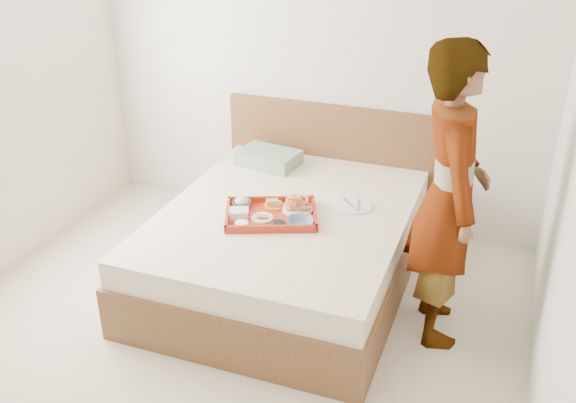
{
  "coord_description": "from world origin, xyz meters",
  "views": [
    {
      "loc": [
        1.46,
        -2.51,
        2.48
      ],
      "look_at": [
        0.19,
        0.9,
        0.65
      ],
      "focal_mm": 40.27,
      "sensor_mm": 36.0,
      "label": 1
    }
  ],
  "objects_px": {
    "bed": "(286,245)",
    "person": "(449,197)",
    "dinner_plate": "(354,206)",
    "tray": "(271,214)"
  },
  "relations": [
    {
      "from": "bed",
      "to": "person",
      "type": "height_order",
      "value": "person"
    },
    {
      "from": "bed",
      "to": "person",
      "type": "relative_size",
      "value": 1.13
    },
    {
      "from": "bed",
      "to": "dinner_plate",
      "type": "height_order",
      "value": "dinner_plate"
    },
    {
      "from": "dinner_plate",
      "to": "person",
      "type": "xyz_separation_m",
      "value": [
        0.63,
        -0.38,
        0.35
      ]
    },
    {
      "from": "bed",
      "to": "tray",
      "type": "xyz_separation_m",
      "value": [
        -0.05,
        -0.13,
        0.29
      ]
    },
    {
      "from": "tray",
      "to": "person",
      "type": "bearing_deg",
      "value": -24.54
    },
    {
      "from": "person",
      "to": "bed",
      "type": "bearing_deg",
      "value": 63.64
    },
    {
      "from": "dinner_plate",
      "to": "person",
      "type": "relative_size",
      "value": 0.13
    },
    {
      "from": "tray",
      "to": "dinner_plate",
      "type": "relative_size",
      "value": 2.41
    },
    {
      "from": "tray",
      "to": "dinner_plate",
      "type": "height_order",
      "value": "tray"
    }
  ]
}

